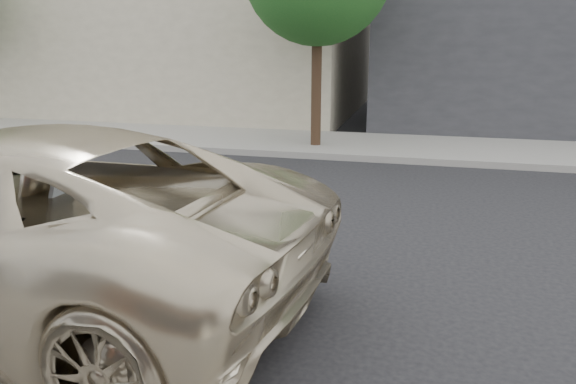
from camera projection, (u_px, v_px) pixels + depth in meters
The scene contains 5 objects.
ground at pixel (372, 243), 7.58m from camera, with size 120.00×120.00×0.00m, color black.
far_sidewalk at pixel (400, 148), 13.63m from camera, with size 44.00×3.00×0.15m, color gray.
far_building_cream at pixel (175, 0), 21.22m from camera, with size 14.00×11.00×8.00m.
motorcycle at pixel (145, 267), 5.23m from camera, with size 2.30×0.74×1.46m.
minivan at pixel (6, 217), 5.73m from camera, with size 3.04×6.60×1.83m, color #C3B597.
Camera 1 is at (-0.63, 7.18, 2.71)m, focal length 35.00 mm.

